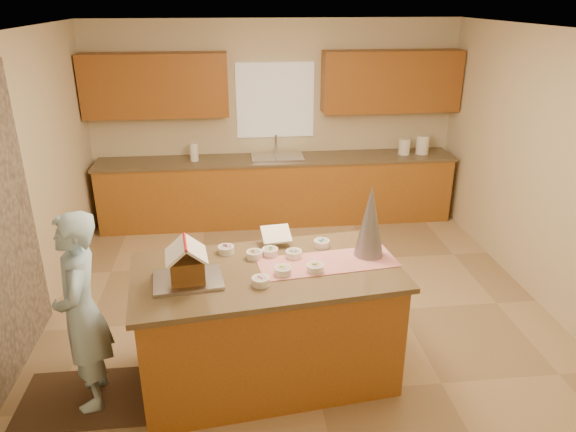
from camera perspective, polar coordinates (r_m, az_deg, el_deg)
The scene contains 27 objects.
floor at distance 5.45m, azimuth 1.30°, elevation -10.53°, with size 5.50×5.50×0.00m, color tan.
ceiling at distance 4.57m, azimuth 1.61°, elevation 19.12°, with size 5.50×5.50×0.00m, color silver.
wall_back at distance 7.48m, azimuth -1.39°, elevation 10.02°, with size 5.50×5.50×0.00m, color beige.
wall_front at distance 2.48m, azimuth 10.31°, elevation -18.76°, with size 5.50×5.50×0.00m, color beige.
wall_left at distance 5.16m, azimuth -27.28°, elevation 1.63°, with size 5.50×5.50×0.00m, color beige.
wall_right at distance 5.73m, azimuth 27.13°, elevation 3.56°, with size 5.50×5.50×0.00m, color beige.
window_curtain at distance 7.39m, azimuth -1.39°, elevation 12.24°, with size 1.05×0.03×1.00m, color white.
back_counter_base at distance 7.44m, azimuth -1.12°, elevation 2.66°, with size 4.80×0.60×0.88m, color #99581F.
back_counter_top at distance 7.30m, azimuth -1.15°, elevation 6.06°, with size 4.85×0.63×0.04m, color brown.
upper_cabinet_left at distance 7.23m, azimuth -13.98°, elevation 13.39°, with size 1.85×0.35×0.80m, color brown.
upper_cabinet_right at distance 7.49m, azimuth 10.95°, elevation 13.93°, with size 1.85×0.35×0.80m, color brown.
sink at distance 7.30m, azimuth -1.15°, elevation 5.98°, with size 0.70×0.45×0.12m, color silver.
faucet at distance 7.43m, azimuth -1.29°, elevation 7.63°, with size 0.03×0.03×0.28m, color silver.
island_base at distance 4.42m, azimuth -2.19°, elevation -11.74°, with size 1.97×0.99×0.96m, color #99581F.
island_top at distance 4.16m, azimuth -2.29°, elevation -6.00°, with size 2.06×1.07×0.04m, color brown.
table_runner at distance 4.26m, azimuth 4.26°, elevation -4.97°, with size 1.10×0.39×0.01m, color #B50C16.
baking_tray at distance 4.04m, azimuth -10.62°, elevation -6.75°, with size 0.50×0.37×0.03m, color silver.
cookbook at distance 4.50m, azimuth -1.28°, elevation -1.96°, with size 0.24×0.02×0.20m, color white.
tinsel_tree at distance 4.29m, azimuth 8.77°, elevation -0.55°, with size 0.24×0.24×0.60m, color #A0A1AB.
rug at distance 4.76m, azimuth -20.39°, elevation -17.76°, with size 1.07×0.70×0.01m, color black.
boy at distance 4.29m, azimuth -21.18°, elevation -9.56°, with size 0.58×0.38×1.58m, color #ADD7F6.
canister_a at distance 7.62m, azimuth 12.32°, elevation 7.27°, with size 0.16×0.16×0.22m, color white.
canister_b at distance 7.70m, azimuth 14.17°, elevation 7.41°, with size 0.18×0.18×0.26m, color white.
canister_c at distance 7.71m, azimuth 14.19°, elevation 7.20°, with size 0.14×0.14×0.20m, color white.
paper_towel at distance 7.25m, azimuth -10.01°, elevation 6.75°, with size 0.11×0.11×0.24m, color white.
gingerbread_house at distance 3.98m, azimuth -10.75°, elevation -5.13°, with size 0.33×0.34×0.31m.
candy_bowls at distance 4.24m, azimuth -1.06°, elevation -4.59°, with size 0.93×0.72×0.06m.
Camera 1 is at (-0.62, -4.52, 2.97)m, focal length 33.30 mm.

